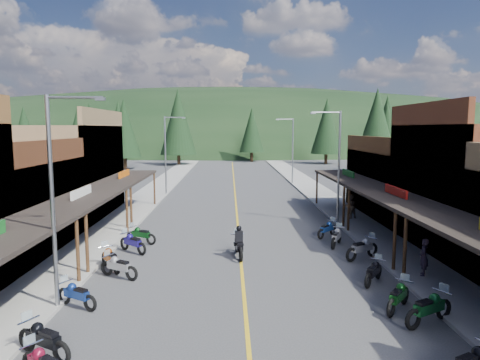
{
  "coord_description": "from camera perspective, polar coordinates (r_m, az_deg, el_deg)",
  "views": [
    {
      "loc": [
        -0.58,
        -21.65,
        6.8
      ],
      "look_at": [
        0.2,
        9.74,
        3.0
      ],
      "focal_mm": 32.0,
      "sensor_mm": 36.0,
      "label": 1
    }
  ],
  "objects": [
    {
      "name": "pedestrian_east_b",
      "position": [
        32.84,
        14.54,
        -3.39
      ],
      "size": [
        1.01,
        0.8,
        1.82
      ],
      "primitive_type": "imported",
      "rotation": [
        0.0,
        0.0,
        3.53
      ],
      "color": "brown",
      "rests_on": "sidewalk_east"
    },
    {
      "name": "bike_west_4",
      "position": [
        14.71,
        -24.75,
        -18.56
      ],
      "size": [
        2.28,
        1.77,
        1.27
      ],
      "primitive_type": null,
      "rotation": [
        0.0,
        0.0,
        1.04
      ],
      "color": "black",
      "rests_on": "ground"
    },
    {
      "name": "pine_11",
      "position": [
        63.11,
        17.74,
        6.93
      ],
      "size": [
        5.82,
        5.82,
        12.4
      ],
      "color": "black",
      "rests_on": "ground"
    },
    {
      "name": "streetlight_1",
      "position": [
        44.18,
        -9.74,
        3.77
      ],
      "size": [
        2.16,
        0.18,
        8.0
      ],
      "color": "gray",
      "rests_on": "ground"
    },
    {
      "name": "pine_7",
      "position": [
        102.59,
        -19.4,
        6.76
      ],
      "size": [
        5.88,
        5.88,
        12.5
      ],
      "color": "black",
      "rests_on": "ground"
    },
    {
      "name": "pine_3",
      "position": [
        87.77,
        1.58,
        6.69
      ],
      "size": [
        5.04,
        5.04,
        11.0
      ],
      "color": "black",
      "rests_on": "ground"
    },
    {
      "name": "centerline",
      "position": [
        42.21,
        -0.62,
        -2.36
      ],
      "size": [
        0.15,
        90.0,
        0.01
      ],
      "primitive_type": "cube",
      "color": "gold",
      "rests_on": "ground"
    },
    {
      "name": "streetlight_0",
      "position": [
        17.06,
        -23.35,
        -1.55
      ],
      "size": [
        2.16,
        0.18,
        8.0
      ],
      "color": "gray",
      "rests_on": "ground"
    },
    {
      "name": "bike_east_7",
      "position": [
        23.42,
        15.98,
        -8.6
      ],
      "size": [
        2.33,
        1.84,
        1.3
      ],
      "primitive_type": null,
      "rotation": [
        0.0,
        0.0,
        -1.01
      ],
      "color": "gray",
      "rests_on": "ground"
    },
    {
      "name": "ridge_hill",
      "position": [
        156.8,
        -1.22,
        4.41
      ],
      "size": [
        310.0,
        140.0,
        60.0
      ],
      "primitive_type": "ellipsoid",
      "color": "black",
      "rests_on": "ground"
    },
    {
      "name": "bike_west_6",
      "position": [
        20.57,
        -15.86,
        -10.9
      ],
      "size": [
        2.19,
        1.66,
        1.21
      ],
      "primitive_type": null,
      "rotation": [
        0.0,
        0.0,
        1.05
      ],
      "color": "gray",
      "rests_on": "ground"
    },
    {
      "name": "pine_5",
      "position": [
        99.84,
        18.99,
        7.21
      ],
      "size": [
        6.72,
        6.72,
        14.0
      ],
      "color": "black",
      "rests_on": "ground"
    },
    {
      "name": "bike_west_8",
      "position": [
        24.41,
        -14.12,
        -7.98
      ],
      "size": [
        2.11,
        1.98,
        1.24
      ],
      "primitive_type": null,
      "rotation": [
        0.0,
        0.0,
        0.85
      ],
      "color": "navy",
      "rests_on": "ground"
    },
    {
      "name": "streetlight_3",
      "position": [
        52.25,
        6.88,
        4.28
      ],
      "size": [
        2.16,
        0.18,
        8.0
      ],
      "color": "gray",
      "rests_on": "ground"
    },
    {
      "name": "pine_6",
      "position": [
        97.5,
        27.27,
        5.95
      ],
      "size": [
        5.04,
        5.04,
        11.0
      ],
      "color": "black",
      "rests_on": "ground"
    },
    {
      "name": "pine_9",
      "position": [
        71.04,
        18.93,
        6.19
      ],
      "size": [
        4.93,
        4.93,
        10.8
      ],
      "color": "black",
      "rests_on": "ground"
    },
    {
      "name": "sidewalk_east",
      "position": [
        43.2,
        11.0,
        -2.18
      ],
      "size": [
        3.4,
        94.0,
        0.15
      ],
      "primitive_type": "cube",
      "color": "gray",
      "rests_on": "ground"
    },
    {
      "name": "bike_east_4",
      "position": [
        16.79,
        23.91,
        -15.18
      ],
      "size": [
        2.38,
        1.77,
        1.31
      ],
      "primitive_type": null,
      "rotation": [
        0.0,
        0.0,
        -1.07
      ],
      "color": "#0D451D",
      "rests_on": "ground"
    },
    {
      "name": "pine_10",
      "position": [
        73.74,
        -15.19,
        6.65
      ],
      "size": [
        5.38,
        5.38,
        11.6
      ],
      "color": "black",
      "rests_on": "ground"
    },
    {
      "name": "shop_west_3",
      "position": [
        35.65,
        -23.16,
        1.06
      ],
      "size": [
        10.9,
        10.2,
        8.2
      ],
      "color": "brown",
      "rests_on": "ground"
    },
    {
      "name": "bike_west_7",
      "position": [
        21.77,
        -16.9,
        -9.87
      ],
      "size": [
        1.86,
        2.23,
        1.26
      ],
      "primitive_type": null,
      "rotation": [
        0.0,
        0.0,
        0.61
      ],
      "color": "#A8440C",
      "rests_on": "ground"
    },
    {
      "name": "pine_8",
      "position": [
        65.27,
        -20.69,
        5.74
      ],
      "size": [
        4.48,
        4.48,
        10.0
      ],
      "color": "black",
      "rests_on": "ground"
    },
    {
      "name": "bike_east_8",
      "position": [
        25.57,
        12.74,
        -7.29
      ],
      "size": [
        1.59,
        2.22,
        1.21
      ],
      "primitive_type": null,
      "rotation": [
        0.0,
        0.0,
        -0.46
      ],
      "color": "#949398",
      "rests_on": "ground"
    },
    {
      "name": "pedestrian_east_a",
      "position": [
        21.39,
        23.3,
        -9.41
      ],
      "size": [
        0.61,
        0.73,
        1.7
      ],
      "primitive_type": "imported",
      "rotation": [
        0.0,
        0.0,
        -1.96
      ],
      "color": "#2C2132",
      "rests_on": "sidewalk_east"
    },
    {
      "name": "bike_east_6",
      "position": [
        20.07,
        17.38,
        -11.49
      ],
      "size": [
        1.74,
        2.02,
        1.15
      ],
      "primitive_type": null,
      "rotation": [
        0.0,
        0.0,
        -0.63
      ],
      "color": "black",
      "rests_on": "ground"
    },
    {
      "name": "ground",
      "position": [
        22.7,
        0.11,
        -10.53
      ],
      "size": [
        220.0,
        220.0,
        0.0
      ],
      "primitive_type": "plane",
      "color": "#38383A",
      "rests_on": "ground"
    },
    {
      "name": "shop_east_3",
      "position": [
        36.19,
        21.92,
        -0.37
      ],
      "size": [
        10.9,
        10.2,
        6.2
      ],
      "color": "#4C2D16",
      "rests_on": "ground"
    },
    {
      "name": "pine_1",
      "position": [
        94.6,
        -15.88,
        6.91
      ],
      "size": [
        5.88,
        5.88,
        12.5
      ],
      "color": "black",
      "rests_on": "ground"
    },
    {
      "name": "pine_0",
      "position": [
        92.48,
        -26.81,
        5.97
      ],
      "size": [
        5.04,
        5.04,
        11.0
      ],
      "color": "black",
      "rests_on": "ground"
    },
    {
      "name": "pine_4",
      "position": [
        83.74,
        11.48,
        7.06
      ],
      "size": [
        5.88,
        5.88,
        12.5
      ],
      "color": "black",
      "rests_on": "ground"
    },
    {
      "name": "bike_west_5",
      "position": [
        17.9,
        -20.97,
        -13.94
      ],
      "size": [
        2.06,
        1.58,
        1.14
      ],
      "primitive_type": null,
      "rotation": [
        0.0,
        0.0,
        1.04
      ],
      "color": "navy",
      "rests_on": "ground"
    },
    {
      "name": "rider_on_bike",
      "position": [
        22.89,
        -0.16,
        -8.53
      ],
      "size": [
        1.01,
        2.4,
        1.77
      ],
      "rotation": [
        0.0,
        0.0,
        0.1
      ],
      "color": "black",
      "rests_on": "ground"
    },
    {
      "name": "sidewalk_west",
      "position": [
        42.97,
        -12.31,
        -2.26
      ],
      "size": [
        3.4,
        94.0,
        0.15
      ],
      "primitive_type": "cube",
      "color": "gray",
      "rests_on": "ground"
    },
    {
      "name": "bike_east_5",
      "position": [
        17.58,
        20.36,
        -14.19
      ],
      "size": [
        1.9,
        2.07,
        1.21
      ],
      "primitive_type": null,
      "rotation": [
        0.0,
        0.0,
        -0.7
      ],
      "color": "#0C3E12",
      "rests_on": "ground"
    },
    {
      "name": "bike_west_9",
      "position": [
        26.17,
        -13.07,
        -7.01
      ],
      "size": [
        2.14,
        1.54,
        1.18
      ],
      "primitive_type": null,
      "rotation": [
        0.0,
        0.0,
        1.1
      ],
      "color": "#0B3B13",
      "rests_on": "ground"
    },
    {
      "name": "streetlight_2",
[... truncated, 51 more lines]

